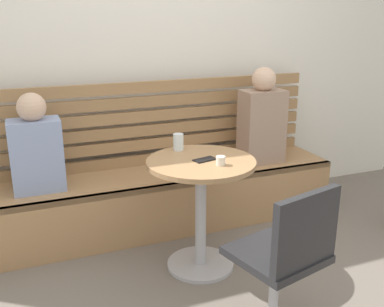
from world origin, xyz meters
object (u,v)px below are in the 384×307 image
cafe_table (201,193)px  phone_on_table (205,160)px  person_child_left (36,148)px  cup_water_clear (178,142)px  white_chair (286,261)px  cup_espresso_small (221,161)px  person_adult (262,120)px  booth_bench (165,199)px

cafe_table → phone_on_table: (0.02, -0.01, 0.23)m
person_child_left → phone_on_table: size_ratio=4.81×
cafe_table → cup_water_clear: bearing=102.7°
white_chair → cup_water_clear: (-0.16, 1.06, 0.33)m
person_child_left → cup_espresso_small: 1.27m
cafe_table → cup_espresso_small: size_ratio=13.21×
person_adult → cup_water_clear: person_adult is taller
white_chair → cup_espresso_small: 0.75m
cup_espresso_small → person_child_left: bearing=142.0°
phone_on_table → booth_bench: bearing=-9.7°
person_child_left → phone_on_table: person_child_left is taller
booth_bench → person_child_left: (-0.90, -0.00, 0.52)m
booth_bench → cup_water_clear: 0.70m
booth_bench → cafe_table: size_ratio=3.65×
phone_on_table → cafe_table: bearing=48.0°
person_adult → person_child_left: 1.73m
booth_bench → white_chair: (0.13, -1.47, 0.24)m
person_adult → booth_bench: bearing=178.3°
cup_espresso_small → white_chair: bearing=-87.3°
cup_water_clear → phone_on_table: cup_water_clear is taller
cup_espresso_small → cup_water_clear: size_ratio=0.51×
person_adult → phone_on_table: size_ratio=5.48×
white_chair → person_adult: (0.69, 1.44, 0.32)m
cafe_table → phone_on_table: phone_on_table is taller
cup_espresso_small → cup_water_clear: bearing=108.5°
cafe_table → person_child_left: size_ratio=1.10×
booth_bench → cafe_table: 0.72m
cafe_table → white_chair: (0.10, -0.81, -0.05)m
cup_water_clear → phone_on_table: 0.28m
booth_bench → phone_on_table: bearing=-85.9°
cup_espresso_small → cup_water_clear: 0.40m
person_child_left → cup_espresso_small: size_ratio=12.02×
cafe_table → cup_espresso_small: bearing=-61.6°
cafe_table → person_child_left: person_child_left is taller
cup_water_clear → person_adult: bearing=24.0°
booth_bench → cup_espresso_small: bearing=-82.9°
white_chair → cup_espresso_small: size_ratio=15.18×
cafe_table → person_child_left: bearing=145.0°
booth_bench → person_child_left: size_ratio=4.01×
person_adult → phone_on_table: person_adult is taller
person_adult → cup_espresso_small: (-0.72, -0.76, -0.02)m
white_chair → cup_espresso_small: white_chair is taller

